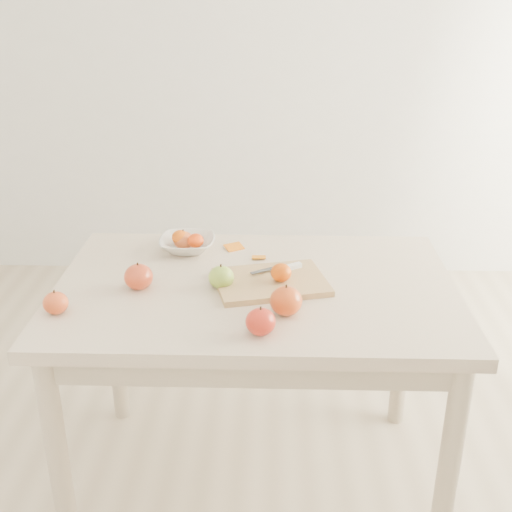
{
  "coord_description": "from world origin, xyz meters",
  "views": [
    {
      "loc": [
        0.05,
        -1.73,
        1.6
      ],
      "look_at": [
        0.0,
        0.05,
        0.82
      ],
      "focal_mm": 45.0,
      "sensor_mm": 36.0,
      "label": 1
    }
  ],
  "objects": [
    {
      "name": "apple_red_d",
      "position": [
        -0.54,
        -0.2,
        0.78
      ],
      "size": [
        0.07,
        0.07,
        0.06
      ],
      "primitive_type": "ellipsoid",
      "color": "#A2221C",
      "rests_on": "table"
    },
    {
      "name": "apple_red_e",
      "position": [
        0.09,
        -0.18,
        0.79
      ],
      "size": [
        0.09,
        0.09,
        0.08
      ],
      "primitive_type": "ellipsoid",
      "color": "#9F1A08",
      "rests_on": "table"
    },
    {
      "name": "orange_peel_a",
      "position": [
        -0.08,
        0.27,
        0.75
      ],
      "size": [
        0.07,
        0.07,
        0.01
      ],
      "primitive_type": "cube",
      "rotation": [
        0.21,
        0.0,
        0.53
      ],
      "color": "orange",
      "rests_on": "table"
    },
    {
      "name": "apple_red_a",
      "position": [
        -0.25,
        0.26,
        0.78
      ],
      "size": [
        0.07,
        0.07,
        0.06
      ],
      "primitive_type": "ellipsoid",
      "color": "#A12618",
      "rests_on": "table"
    },
    {
      "name": "cutting_board",
      "position": [
        0.05,
        -0.0,
        0.76
      ],
      "size": [
        0.37,
        0.31,
        0.02
      ],
      "primitive_type": "cube",
      "rotation": [
        0.0,
        0.0,
        0.24
      ],
      "color": "tan",
      "rests_on": "table"
    },
    {
      "name": "apple_green",
      "position": [
        -0.1,
        -0.03,
        0.78
      ],
      "size": [
        0.08,
        0.08,
        0.07
      ],
      "primitive_type": "ellipsoid",
      "color": "olive",
      "rests_on": "table"
    },
    {
      "name": "bowl_tangerine_near",
      "position": [
        -0.26,
        0.26,
        0.79
      ],
      "size": [
        0.06,
        0.06,
        0.05
      ],
      "primitive_type": "ellipsoid",
      "color": "#D34E07",
      "rests_on": "fruit_bowl"
    },
    {
      "name": "table",
      "position": [
        0.0,
        0.0,
        0.65
      ],
      "size": [
        1.2,
        0.8,
        0.75
      ],
      "color": "beige",
      "rests_on": "ground"
    },
    {
      "name": "bowl_tangerine_far",
      "position": [
        -0.21,
        0.24,
        0.79
      ],
      "size": [
        0.05,
        0.05,
        0.05
      ],
      "primitive_type": "ellipsoid",
      "color": "#DD3B07",
      "rests_on": "fruit_bowl"
    },
    {
      "name": "board_tangerine",
      "position": [
        0.08,
        -0.01,
        0.8
      ],
      "size": [
        0.06,
        0.06,
        0.05
      ],
      "primitive_type": "ellipsoid",
      "color": "#DA4B07",
      "rests_on": "cutting_board"
    },
    {
      "name": "ground",
      "position": [
        0.0,
        0.0,
        0.0
      ],
      "size": [
        3.5,
        3.5,
        0.0
      ],
      "primitive_type": "plane",
      "color": "#C6B293",
      "rests_on": "ground"
    },
    {
      "name": "apple_red_b",
      "position": [
        -0.34,
        -0.04,
        0.79
      ],
      "size": [
        0.09,
        0.09,
        0.08
      ],
      "primitive_type": "ellipsoid",
      "color": "#A82E1E",
      "rests_on": "table"
    },
    {
      "name": "orange_peel_b",
      "position": [
        0.01,
        0.19,
        0.75
      ],
      "size": [
        0.05,
        0.04,
        0.01
      ],
      "primitive_type": "cube",
      "rotation": [
        -0.14,
        0.0,
        0.03
      ],
      "color": "orange",
      "rests_on": "table"
    },
    {
      "name": "apple_red_c",
      "position": [
        0.02,
        -0.29,
        0.79
      ],
      "size": [
        0.08,
        0.08,
        0.07
      ],
      "primitive_type": "ellipsoid",
      "color": "#A00409",
      "rests_on": "table"
    },
    {
      "name": "paring_knife",
      "position": [
        0.09,
        0.07,
        0.78
      ],
      "size": [
        0.16,
        0.09,
        0.01
      ],
      "color": "white",
      "rests_on": "cutting_board"
    },
    {
      "name": "fruit_bowl",
      "position": [
        -0.24,
        0.25,
        0.77
      ],
      "size": [
        0.19,
        0.19,
        0.05
      ],
      "primitive_type": "imported",
      "color": "white",
      "rests_on": "table"
    }
  ]
}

